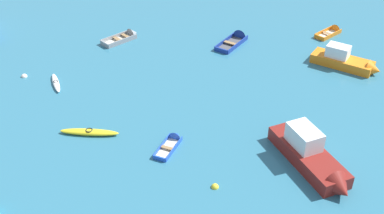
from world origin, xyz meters
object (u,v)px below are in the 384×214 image
at_px(rowboat_deep_blue_distant_center, 238,38).
at_px(mooring_buoy_trailing, 24,77).
at_px(kayak_white_far_back, 56,83).
at_px(rowboat_orange_cluster_inner, 333,31).
at_px(rowboat_grey_near_camera, 127,36).
at_px(rowboat_blue_center, 173,141).
at_px(motor_launch_orange_foreground_center, 347,61).
at_px(mooring_buoy_central, 215,187).
at_px(motor_launch_maroon_outer_left, 313,158).
at_px(kayak_yellow_midfield_left, 89,132).

height_order(rowboat_deep_blue_distant_center, mooring_buoy_trailing, rowboat_deep_blue_distant_center).
xyz_separation_m(kayak_white_far_back, rowboat_orange_cluster_inner, (23.42, 7.58, 0.04)).
height_order(rowboat_grey_near_camera, mooring_buoy_trailing, rowboat_grey_near_camera).
height_order(rowboat_orange_cluster_inner, mooring_buoy_trailing, rowboat_orange_cluster_inner).
bearing_deg(rowboat_blue_center, mooring_buoy_trailing, 141.85).
relative_size(motor_launch_orange_foreground_center, mooring_buoy_trailing, 11.17).
distance_m(mooring_buoy_trailing, mooring_buoy_central, 18.58).
relative_size(rowboat_blue_center, rowboat_orange_cluster_inner, 0.91).
bearing_deg(rowboat_deep_blue_distant_center, rowboat_orange_cluster_inner, 6.30).
height_order(rowboat_grey_near_camera, motor_launch_orange_foreground_center, motor_launch_orange_foreground_center).
relative_size(kayak_white_far_back, motor_launch_maroon_outer_left, 0.42).
bearing_deg(rowboat_orange_cluster_inner, kayak_white_far_back, -162.06).
bearing_deg(kayak_white_far_back, kayak_yellow_midfield_left, -62.98).
xyz_separation_m(motor_launch_maroon_outer_left, motor_launch_orange_foreground_center, (5.98, 11.48, -0.12)).
bearing_deg(rowboat_grey_near_camera, mooring_buoy_central, -73.04).
distance_m(rowboat_blue_center, kayak_yellow_midfield_left, 5.41).
bearing_deg(kayak_white_far_back, mooring_buoy_trailing, 154.35).
relative_size(rowboat_orange_cluster_inner, rowboat_grey_near_camera, 0.89).
distance_m(rowboat_blue_center, mooring_buoy_trailing, 14.20).
relative_size(kayak_white_far_back, rowboat_deep_blue_distant_center, 0.71).
xyz_separation_m(rowboat_deep_blue_distant_center, mooring_buoy_trailing, (-17.23, -5.34, -0.17)).
height_order(rowboat_blue_center, motor_launch_maroon_outer_left, motor_launch_maroon_outer_left).
height_order(kayak_white_far_back, mooring_buoy_central, kayak_white_far_back).
bearing_deg(mooring_buoy_trailing, rowboat_orange_cluster_inner, 13.63).
height_order(rowboat_blue_center, rowboat_deep_blue_distant_center, rowboat_deep_blue_distant_center).
distance_m(rowboat_grey_near_camera, mooring_buoy_trailing, 9.81).
distance_m(rowboat_deep_blue_distant_center, mooring_buoy_central, 18.65).
relative_size(rowboat_blue_center, rowboat_deep_blue_distant_center, 0.70).
distance_m(kayak_white_far_back, motor_launch_orange_foreground_center, 22.54).
height_order(rowboat_blue_center, kayak_white_far_back, rowboat_blue_center).
bearing_deg(mooring_buoy_trailing, motor_launch_maroon_outer_left, -31.01).
bearing_deg(rowboat_blue_center, rowboat_grey_near_camera, 103.60).
xyz_separation_m(rowboat_orange_cluster_inner, rowboat_deep_blue_distant_center, (-8.83, -0.97, 0.01)).
xyz_separation_m(rowboat_blue_center, mooring_buoy_central, (2.21, -4.13, -0.13)).
height_order(rowboat_orange_cluster_inner, mooring_buoy_central, rowboat_orange_cluster_inner).
bearing_deg(rowboat_blue_center, kayak_yellow_midfield_left, 167.72).
height_order(kayak_white_far_back, rowboat_grey_near_camera, rowboat_grey_near_camera).
height_order(rowboat_orange_cluster_inner, motor_launch_maroon_outer_left, motor_launch_maroon_outer_left).
bearing_deg(rowboat_deep_blue_distant_center, mooring_buoy_central, -101.92).
distance_m(motor_launch_maroon_outer_left, mooring_buoy_trailing, 22.36).
distance_m(motor_launch_orange_foreground_center, mooring_buoy_trailing, 25.14).
distance_m(rowboat_orange_cluster_inner, rowboat_grey_near_camera, 18.54).
distance_m(rowboat_grey_near_camera, motor_launch_orange_foreground_center, 18.71).
bearing_deg(mooring_buoy_trailing, rowboat_grey_near_camera, 39.89).
bearing_deg(mooring_buoy_central, rowboat_deep_blue_distant_center, 78.08).
relative_size(rowboat_blue_center, motor_launch_orange_foreground_center, 0.54).
relative_size(rowboat_orange_cluster_inner, mooring_buoy_trailing, 6.57).
bearing_deg(rowboat_grey_near_camera, rowboat_orange_cluster_inner, 0.09).
xyz_separation_m(kayak_white_far_back, mooring_buoy_central, (10.74, -11.63, -0.13)).
bearing_deg(motor_launch_maroon_outer_left, kayak_yellow_midfield_left, 163.66).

